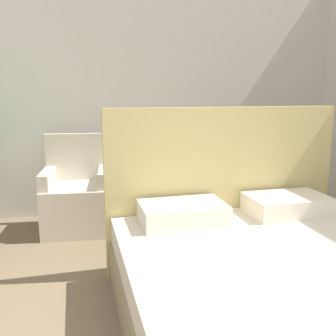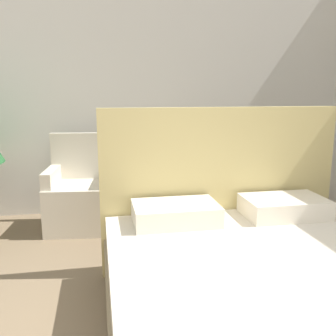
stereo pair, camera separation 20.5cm
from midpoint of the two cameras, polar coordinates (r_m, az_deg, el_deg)
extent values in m
cube|color=silver|center=(4.42, -2.99, 12.19)|extent=(10.00, 0.06, 2.90)
cube|color=#8C7A5B|center=(2.33, 18.87, -21.62)|extent=(1.83, 1.99, 0.31)
cube|color=beige|center=(2.21, 19.31, -16.20)|extent=(1.80, 1.95, 0.18)
cube|color=tan|center=(2.99, 9.90, -3.34)|extent=(1.87, 0.06, 1.29)
cube|color=silver|center=(2.65, 3.38, -6.92)|extent=(0.59, 0.38, 0.14)
cube|color=silver|center=(2.95, 19.18, -5.61)|extent=(0.59, 0.38, 0.14)
cube|color=beige|center=(3.97, -11.73, -5.75)|extent=(0.71, 0.66, 0.47)
cube|color=beige|center=(4.12, -11.56, 1.83)|extent=(0.66, 0.13, 0.50)
cube|color=beige|center=(3.93, -15.94, -1.33)|extent=(0.16, 0.54, 0.16)
cube|color=beige|center=(3.86, -7.84, -1.23)|extent=(0.16, 0.54, 0.16)
cube|color=beige|center=(4.07, 2.83, -5.07)|extent=(0.67, 0.61, 0.47)
cube|color=beige|center=(4.21, 1.95, 2.29)|extent=(0.66, 0.08, 0.50)
cube|color=beige|center=(3.93, -1.04, -0.89)|extent=(0.11, 0.54, 0.16)
cube|color=beige|center=(4.07, 6.65, -0.52)|extent=(0.11, 0.54, 0.16)
camera|label=1|loc=(0.10, -88.27, 0.36)|focal=40.00mm
camera|label=2|loc=(0.10, 91.73, -0.36)|focal=40.00mm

